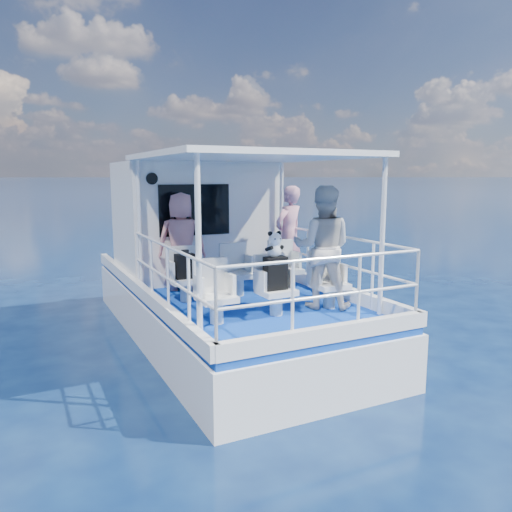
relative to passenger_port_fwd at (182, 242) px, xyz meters
The scene contains 20 objects.
ground 2.13m from the passenger_port_fwd, 55.86° to the right, with size 2000.00×2000.00×0.00m, color #081A3F.
hull 1.87m from the passenger_port_fwd, ahead, with size 3.00×7.00×1.60m, color white.
deck 1.12m from the passenger_port_fwd, ahead, with size 2.90×6.90×0.10m, color #0A3395.
cabin 1.48m from the passenger_port_fwd, 61.74° to the left, with size 2.85×2.00×2.20m, color white.
canopy 1.98m from the passenger_port_fwd, 60.46° to the right, with size 3.00×3.20×0.08m, color white.
canopy_posts 1.47m from the passenger_port_fwd, 61.44° to the right, with size 2.77×2.97×2.20m.
railings 1.77m from the passenger_port_fwd, 66.58° to the right, with size 2.84×3.59×1.00m, color white, non-canonical shape.
seat_port_fwd 1.06m from the passenger_port_fwd, 104.43° to the right, with size 0.48×0.46×0.38m, color silver.
seat_center_fwd 1.25m from the passenger_port_fwd, 49.84° to the right, with size 0.48×0.46×0.38m, color silver.
seat_stbd_fwd 1.90m from the passenger_port_fwd, 27.21° to the right, with size 0.48×0.46×0.38m, color silver.
seat_port_aft 2.22m from the passenger_port_fwd, 95.67° to the right, with size 0.48×0.46×0.38m, color silver.
seat_center_aft 2.32m from the passenger_port_fwd, 71.96° to the right, with size 0.48×0.46×0.38m, color silver.
seat_stbd_aft 2.73m from the passenger_port_fwd, 53.10° to the right, with size 0.48×0.46×0.38m, color silver.
passenger_port_fwd is the anchor object (origin of this frame).
passenger_stbd_fwd 1.96m from the passenger_port_fwd, ahead, with size 0.65×0.42×1.77m, color pink.
passenger_stbd_aft 2.53m from the passenger_port_fwd, 53.59° to the right, with size 0.88×0.69×1.81m, color silver.
backpack_port 0.93m from the passenger_port_fwd, 105.18° to the right, with size 0.29×0.16×0.38m, color black.
backpack_center 2.26m from the passenger_port_fwd, 73.13° to the right, with size 0.31×0.17×0.46m, color black.
compact_camera 0.87m from the passenger_port_fwd, 104.51° to the right, with size 0.10×0.06×0.06m, color black.
panda 2.24m from the passenger_port_fwd, 73.32° to the right, with size 0.23×0.19×0.35m, color white, non-canonical shape.
Camera 1 is at (-3.26, -7.11, 2.85)m, focal length 35.00 mm.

